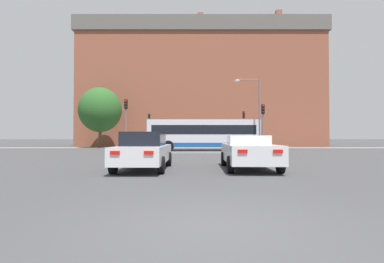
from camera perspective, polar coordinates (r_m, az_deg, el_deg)
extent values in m
plane|color=#3D3D3F|center=(4.60, 3.83, -17.85)|extent=(400.00, 400.00, 0.00)
cube|color=silver|center=(25.35, 0.70, -4.08)|extent=(8.99, 0.30, 0.01)
cube|color=gray|center=(37.54, 0.49, -3.11)|extent=(69.99, 2.50, 0.01)
cube|color=brown|center=(47.97, 1.63, 7.14)|extent=(35.73, 11.61, 16.39)
cube|color=#5B5954|center=(50.14, 1.63, 17.69)|extent=(36.45, 12.07, 2.16)
cube|color=brown|center=(53.13, -12.84, 19.28)|extent=(0.90, 0.90, 2.50)
cube|color=brown|center=(50.68, 1.65, 20.28)|extent=(0.90, 0.90, 2.50)
cube|color=brown|center=(51.55, 16.21, 19.95)|extent=(0.90, 0.90, 2.50)
cube|color=silver|center=(12.45, -9.03, -4.20)|extent=(1.87, 4.75, 0.66)
cube|color=black|center=(12.39, -9.06, -1.39)|extent=(1.59, 2.15, 0.56)
cylinder|color=black|center=(14.08, -11.52, -5.17)|extent=(0.23, 0.64, 0.64)
cylinder|color=black|center=(13.81, -4.42, -5.27)|extent=(0.23, 0.64, 0.64)
cylinder|color=black|center=(11.24, -14.73, -6.20)|extent=(0.23, 0.64, 0.64)
cylinder|color=black|center=(10.91, -5.82, -6.39)|extent=(0.23, 0.64, 0.64)
cube|color=red|center=(10.24, -14.42, -3.92)|extent=(0.32, 0.05, 0.12)
cube|color=red|center=(10.01, -8.18, -4.02)|extent=(0.32, 0.05, 0.12)
cube|color=silver|center=(12.69, 10.80, -4.02)|extent=(2.02, 4.72, 0.71)
cube|color=silver|center=(12.79, 10.71, -1.58)|extent=(1.68, 1.44, 0.37)
cylinder|color=black|center=(14.03, 6.12, -5.20)|extent=(0.23, 0.64, 0.64)
cylinder|color=black|center=(14.30, 13.49, -5.10)|extent=(0.23, 0.64, 0.64)
cylinder|color=black|center=(11.16, 7.35, -6.26)|extent=(0.23, 0.64, 0.64)
cylinder|color=black|center=(11.49, 16.54, -6.07)|extent=(0.23, 0.64, 0.64)
cube|color=red|center=(10.26, 9.68, -3.73)|extent=(0.32, 0.06, 0.12)
cube|color=red|center=(10.50, 16.11, -3.64)|extent=(0.32, 0.06, 0.12)
cube|color=silver|center=(30.31, 2.23, -0.37)|extent=(11.11, 2.45, 2.72)
cube|color=#194C8E|center=(30.32, 2.23, -2.52)|extent=(11.13, 2.47, 0.44)
cube|color=black|center=(30.31, 2.23, 0.31)|extent=(10.23, 2.48, 0.90)
cylinder|color=black|center=(31.81, 8.37, -2.57)|extent=(1.00, 0.28, 1.00)
cylinder|color=black|center=(29.48, 9.03, -2.69)|extent=(1.00, 0.28, 1.00)
cylinder|color=black|center=(31.56, -4.12, -2.59)|extent=(1.00, 0.28, 1.00)
cylinder|color=black|center=(29.21, -4.46, -2.71)|extent=(1.00, 0.28, 1.00)
cylinder|color=slate|center=(37.16, 9.89, -0.27)|extent=(0.12, 0.12, 3.70)
cube|color=black|center=(37.26, 9.88, 3.19)|extent=(0.26, 0.20, 0.80)
sphere|color=red|center=(37.15, 9.91, 3.60)|extent=(0.17, 0.17, 0.17)
sphere|color=black|center=(37.13, 9.91, 3.21)|extent=(0.17, 0.17, 0.17)
sphere|color=black|center=(37.12, 9.91, 2.81)|extent=(0.17, 0.17, 0.17)
cylinder|color=slate|center=(37.20, -8.13, -0.50)|extent=(0.12, 0.12, 3.41)
cube|color=black|center=(37.29, -8.12, 2.74)|extent=(0.26, 0.20, 0.80)
sphere|color=black|center=(37.18, -8.14, 3.15)|extent=(0.17, 0.17, 0.17)
sphere|color=black|center=(37.16, -8.15, 2.75)|extent=(0.17, 0.17, 0.17)
sphere|color=#1ED14C|center=(37.14, -8.15, 2.36)|extent=(0.17, 0.17, 0.17)
cylinder|color=slate|center=(26.20, -12.44, 0.14)|extent=(0.12, 0.12, 3.76)
cube|color=black|center=(26.35, -12.42, 5.11)|extent=(0.26, 0.20, 0.80)
sphere|color=red|center=(26.25, -12.48, 5.69)|extent=(0.17, 0.17, 0.17)
sphere|color=black|center=(26.22, -12.48, 5.14)|extent=(0.17, 0.17, 0.17)
sphere|color=black|center=(26.20, -12.48, 4.58)|extent=(0.17, 0.17, 0.17)
cylinder|color=slate|center=(26.19, 13.44, -0.32)|extent=(0.12, 0.12, 3.33)
cube|color=black|center=(26.30, 13.42, 4.18)|extent=(0.26, 0.20, 0.80)
sphere|color=red|center=(26.20, 13.48, 4.76)|extent=(0.17, 0.17, 0.17)
sphere|color=black|center=(26.17, 13.49, 4.20)|extent=(0.17, 0.17, 0.17)
sphere|color=black|center=(26.15, 13.49, 3.65)|extent=(0.17, 0.17, 0.17)
cylinder|color=slate|center=(29.02, 12.79, 3.16)|extent=(0.16, 0.16, 6.93)
cylinder|color=slate|center=(29.24, 10.71, 9.68)|extent=(2.11, 0.10, 0.10)
ellipsoid|color=#B2B2B7|center=(29.05, 8.64, 9.55)|extent=(0.50, 0.36, 0.22)
cylinder|color=#333851|center=(37.25, 7.42, -2.50)|extent=(0.13, 0.13, 0.81)
cylinder|color=#333851|center=(37.31, 7.66, -2.50)|extent=(0.13, 0.13, 0.81)
cube|color=#B21E23|center=(37.27, 7.54, -1.39)|extent=(0.44, 0.30, 0.64)
sphere|color=tan|center=(37.27, 7.54, -0.71)|extent=(0.24, 0.24, 0.24)
cylinder|color=black|center=(37.60, 7.62, -2.52)|extent=(0.13, 0.13, 0.76)
cylinder|color=black|center=(37.63, 7.36, -2.52)|extent=(0.13, 0.13, 0.76)
cube|color=tan|center=(37.60, 7.49, -1.48)|extent=(0.45, 0.34, 0.60)
sphere|color=tan|center=(37.60, 7.48, -0.85)|extent=(0.23, 0.23, 0.23)
cylinder|color=#333851|center=(38.58, 11.46, -2.47)|extent=(0.13, 0.13, 0.77)
cylinder|color=#333851|center=(38.68, 11.66, -2.46)|extent=(0.13, 0.13, 0.77)
cube|color=#B21E23|center=(38.62, 11.56, -1.44)|extent=(0.46, 0.37, 0.61)
sphere|color=tan|center=(38.62, 11.56, -0.82)|extent=(0.23, 0.23, 0.23)
cylinder|color=#4C3823|center=(39.28, -17.06, -1.15)|extent=(0.36, 0.36, 2.51)
ellipsoid|color=#285623|center=(39.43, -17.03, 3.98)|extent=(5.35, 5.35, 5.61)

